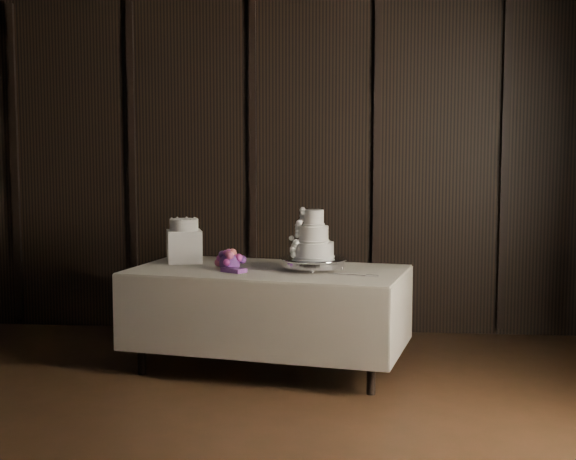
{
  "coord_description": "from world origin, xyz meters",
  "views": [
    {
      "loc": [
        0.98,
        -3.63,
        1.65
      ],
      "look_at": [
        0.44,
        2.18,
        1.05
      ],
      "focal_mm": 50.0,
      "sensor_mm": 36.0,
      "label": 1
    }
  ],
  "objects_px": {
    "wedding_cake": "(310,239)",
    "bouquet": "(230,261)",
    "box_pedestal": "(184,246)",
    "small_cake": "(184,225)",
    "cake_stand": "(314,264)",
    "display_table": "(268,315)"
  },
  "relations": [
    {
      "from": "wedding_cake",
      "to": "small_cake",
      "type": "relative_size",
      "value": 1.59
    },
    {
      "from": "box_pedestal",
      "to": "small_cake",
      "type": "distance_m",
      "value": 0.17
    },
    {
      "from": "box_pedestal",
      "to": "display_table",
      "type": "bearing_deg",
      "value": -22.4
    },
    {
      "from": "cake_stand",
      "to": "box_pedestal",
      "type": "distance_m",
      "value": 1.08
    },
    {
      "from": "cake_stand",
      "to": "small_cake",
      "type": "xyz_separation_m",
      "value": [
        -1.03,
        0.31,
        0.25
      ]
    },
    {
      "from": "bouquet",
      "to": "small_cake",
      "type": "bearing_deg",
      "value": 140.65
    },
    {
      "from": "wedding_cake",
      "to": "bouquet",
      "type": "xyz_separation_m",
      "value": [
        -0.59,
        -0.01,
        -0.17
      ]
    },
    {
      "from": "wedding_cake",
      "to": "small_cake",
      "type": "bearing_deg",
      "value": 141.07
    },
    {
      "from": "cake_stand",
      "to": "small_cake",
      "type": "bearing_deg",
      "value": 163.05
    },
    {
      "from": "cake_stand",
      "to": "bouquet",
      "type": "bearing_deg",
      "value": -177.58
    },
    {
      "from": "cake_stand",
      "to": "bouquet",
      "type": "xyz_separation_m",
      "value": [
        -0.61,
        -0.03,
        0.02
      ]
    },
    {
      "from": "bouquet",
      "to": "small_cake",
      "type": "height_order",
      "value": "small_cake"
    },
    {
      "from": "wedding_cake",
      "to": "small_cake",
      "type": "height_order",
      "value": "wedding_cake"
    },
    {
      "from": "cake_stand",
      "to": "box_pedestal",
      "type": "xyz_separation_m",
      "value": [
        -1.03,
        0.31,
        0.08
      ]
    },
    {
      "from": "box_pedestal",
      "to": "small_cake",
      "type": "xyz_separation_m",
      "value": [
        0.0,
        0.0,
        0.17
      ]
    },
    {
      "from": "wedding_cake",
      "to": "bouquet",
      "type": "bearing_deg",
      "value": 160.29
    },
    {
      "from": "cake_stand",
      "to": "box_pedestal",
      "type": "bearing_deg",
      "value": 163.05
    },
    {
      "from": "display_table",
      "to": "wedding_cake",
      "type": "xyz_separation_m",
      "value": [
        0.31,
        -0.04,
        0.57
      ]
    },
    {
      "from": "display_table",
      "to": "bouquet",
      "type": "relative_size",
      "value": 5.64
    },
    {
      "from": "wedding_cake",
      "to": "box_pedestal",
      "type": "xyz_separation_m",
      "value": [
        -1.0,
        0.33,
        -0.1
      ]
    },
    {
      "from": "wedding_cake",
      "to": "cake_stand",
      "type": "bearing_deg",
      "value": 8.95
    },
    {
      "from": "cake_stand",
      "to": "small_cake",
      "type": "distance_m",
      "value": 1.1
    }
  ]
}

